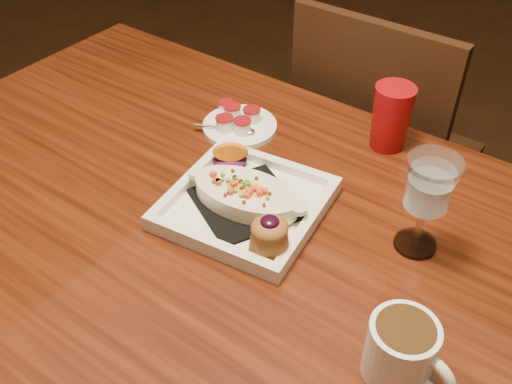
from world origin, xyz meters
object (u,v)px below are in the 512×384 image
Objects in this scene: chair_far at (377,155)px; plate at (248,203)px; goblet at (429,189)px; saucer at (238,124)px; table at (233,258)px; coffee_mug at (403,350)px; red_tumbler at (391,117)px.

chair_far is 3.19× the size of plate.
goblet is 1.12× the size of saucer.
plate is (0.01, -0.60, 0.27)m from chair_far.
coffee_mug is at bearing -15.97° from table.
table is at bearing 90.00° from chair_far.
table is 11.71× the size of coffee_mug.
plate is 1.85× the size of saucer.
coffee_mug is at bearing -28.81° from plate.
chair_far is 5.92× the size of saucer.
goblet is (0.28, 0.13, 0.22)m from table.
coffee_mug reaches higher than plate.
red_tumbler is (0.12, 0.36, 0.16)m from table.
saucer is at bearing 158.98° from coffee_mug.
coffee_mug is at bearing -32.51° from saucer.
saucer is 1.17× the size of red_tumbler.
red_tumbler is at bearing 64.81° from plate.
red_tumbler reaches higher than saucer.
table is at bearing -55.12° from saucer.
goblet is at bearing 12.82° from plate.
plate is at bearing 91.37° from chair_far.
red_tumbler is (-0.17, 0.23, -0.06)m from goblet.
red_tumbler is at bearing 125.72° from goblet.
plate is 1.65× the size of goblet.
red_tumbler is (0.10, 0.33, 0.04)m from plate.
saucer is at bearing 68.19° from chair_far.
chair_far is (-0.00, 0.63, -0.15)m from table.
red_tumbler reaches higher than coffee_mug.
red_tumbler reaches higher than table.
table is 8.49× the size of goblet.
coffee_mug is (0.35, -0.14, 0.03)m from plate.
chair_far is 0.87m from coffee_mug.
table is 0.30m from saucer.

